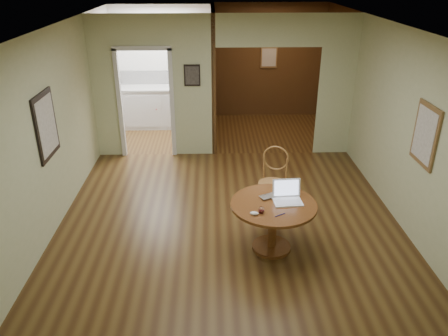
{
  "coord_description": "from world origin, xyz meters",
  "views": [
    {
      "loc": [
        -0.24,
        -5.64,
        3.46
      ],
      "look_at": [
        -0.08,
        -0.2,
        0.93
      ],
      "focal_mm": 35.0,
      "sensor_mm": 36.0,
      "label": 1
    }
  ],
  "objects_px": {
    "dining_table": "(273,215)",
    "closed_laptop": "(273,197)",
    "open_laptop": "(287,195)",
    "chair": "(274,176)"
  },
  "relations": [
    {
      "from": "dining_table",
      "to": "closed_laptop",
      "type": "relative_size",
      "value": 3.51
    },
    {
      "from": "open_laptop",
      "to": "closed_laptop",
      "type": "distance_m",
      "value": 0.19
    },
    {
      "from": "open_laptop",
      "to": "closed_laptop",
      "type": "xyz_separation_m",
      "value": [
        -0.17,
        0.05,
        -0.05
      ]
    },
    {
      "from": "open_laptop",
      "to": "closed_laptop",
      "type": "bearing_deg",
      "value": 159.38
    },
    {
      "from": "open_laptop",
      "to": "closed_laptop",
      "type": "relative_size",
      "value": 1.2
    },
    {
      "from": "chair",
      "to": "open_laptop",
      "type": "distance_m",
      "value": 0.98
    },
    {
      "from": "chair",
      "to": "open_laptop",
      "type": "relative_size",
      "value": 2.7
    },
    {
      "from": "closed_laptop",
      "to": "chair",
      "type": "bearing_deg",
      "value": 55.02
    },
    {
      "from": "chair",
      "to": "closed_laptop",
      "type": "distance_m",
      "value": 0.93
    },
    {
      "from": "dining_table",
      "to": "open_laptop",
      "type": "xyz_separation_m",
      "value": [
        0.18,
        0.08,
        0.25
      ]
    }
  ]
}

